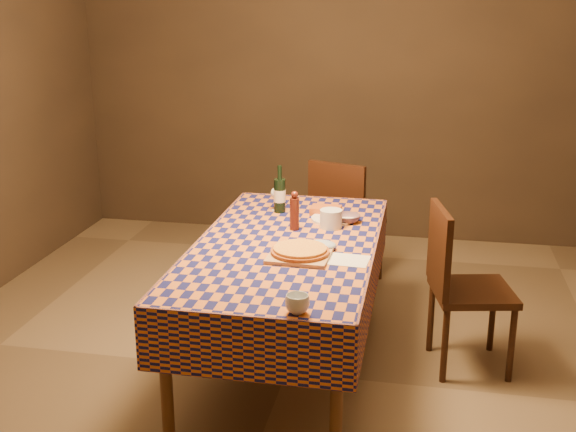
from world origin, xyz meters
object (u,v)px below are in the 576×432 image
Objects in this scene: bowl at (348,219)px; white_plate at (333,219)px; chair_far at (343,217)px; dining_table at (286,256)px; chair_right at (458,280)px; pizza at (300,250)px; wine_bottle at (280,195)px; cutting_board at (300,255)px.

white_plate is at bearing 162.55° from bowl.
chair_far reaches higher than white_plate.
chair_right is at bearing 16.43° from dining_table.
pizza is 1.33× the size of wine_bottle.
pizza is 1.52m from chair_far.
pizza is at bearing -97.36° from white_plate.
white_plate is 0.27× the size of chair_far.
cutting_board is 0.78m from wine_bottle.
chair_far is at bearing 68.86° from wine_bottle.
chair_far is at bearing 98.06° from bowl.
bowl is at bearing -81.94° from chair_far.
chair_right is (0.80, 0.46, -0.26)m from cutting_board.
bowl is 0.70m from chair_right.
dining_table is 1.32m from chair_far.
dining_table is 0.24m from cutting_board.
chair_far reaches higher than cutting_board.
pizza is at bearing -149.93° from chair_right.
pizza is at bearing -105.67° from bowl.
bowl is 0.09m from white_plate.
wine_bottle is (-0.14, 0.54, 0.18)m from dining_table.
pizza is 0.78m from wine_bottle.
chair_far is (-0.13, 0.89, -0.27)m from bowl.
cutting_board is at bearing -70.89° from wine_bottle.
wine_bottle is (-0.42, 0.13, 0.08)m from bowl.
dining_table is 0.50m from bowl.
chair_far is (0.04, 1.50, -0.26)m from cutting_board.
cutting_board is 2.07× the size of bowl.
chair_far is (0.30, 0.77, -0.35)m from wine_bottle.
dining_table is at bearing 119.04° from cutting_board.
wine_bottle reaches higher than pizza.
chair_far is (0.15, 1.30, -0.17)m from dining_table.
bowl is (0.17, 0.60, -0.01)m from pizza.
white_plate is (0.08, 0.63, -0.03)m from pizza.
pizza is 0.97m from chair_right.
chair_right is (0.76, -1.03, 0.00)m from chair_far.
bowl reaches higher than cutting_board.
bowl is at bearing 74.33° from pizza.
pizza is at bearing -91.63° from chair_far.
dining_table is 0.48m from white_plate.
chair_far reaches higher than pizza.
white_plate is at bearing 66.42° from dining_table.
cutting_board is (0.11, -0.20, 0.09)m from dining_table.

